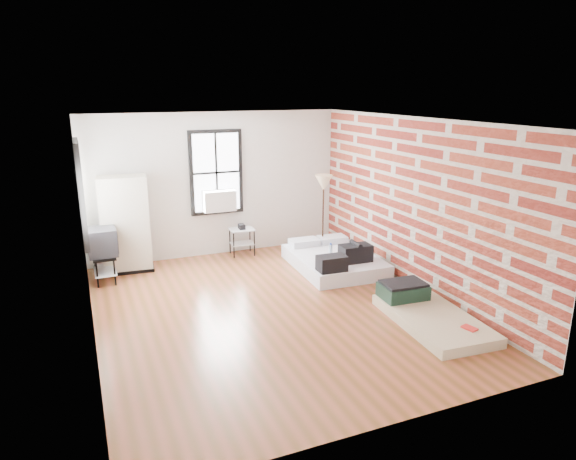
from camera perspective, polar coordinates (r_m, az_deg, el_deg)
name	(u,v)px	position (r m, az deg, el deg)	size (l,w,h in m)	color
ground	(272,310)	(7.83, -1.84, -8.90)	(6.00, 6.00, 0.00)	brown
room_shell	(276,192)	(7.69, -1.31, 4.30)	(5.02, 6.02, 2.80)	silver
mattress_main	(334,259)	(9.54, 5.18, -3.28)	(1.49, 1.97, 0.61)	silver
mattress_bare	(426,312)	(7.74, 15.06, -8.79)	(1.10, 1.91, 0.40)	tan
wardrobe	(125,225)	(9.64, -17.64, 0.58)	(0.92, 0.57, 1.74)	black
side_table	(242,234)	(10.23, -5.15, -0.49)	(0.49, 0.40, 0.63)	black
floor_lamp	(324,187)	(10.02, 3.97, 4.79)	(0.34, 0.34, 1.60)	black
tv_stand	(103,244)	(9.28, -19.91, -1.43)	(0.48, 0.67, 0.95)	black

